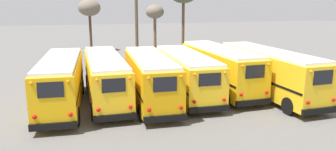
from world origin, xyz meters
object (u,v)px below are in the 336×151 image
bare_tree_2 (89,8)px  school_bus_1 (105,76)px  utility_pole (137,19)px  bare_tree_1 (155,13)px  school_bus_4 (219,68)px  school_bus_5 (268,71)px  school_bus_3 (186,73)px  school_bus_0 (61,81)px  school_bus_2 (150,77)px

bare_tree_2 → school_bus_1: bearing=-90.0°
utility_pole → bare_tree_1: bearing=63.4°
school_bus_1 → utility_pole: size_ratio=1.12×
school_bus_4 → bare_tree_1: bare_tree_1 is taller
bare_tree_1 → bare_tree_2: bare_tree_2 is taller
school_bus_4 → school_bus_5: size_ratio=0.94×
school_bus_1 → school_bus_4: (8.51, 0.17, 0.11)m
school_bus_1 → school_bus_3: bearing=-3.4°
school_bus_4 → school_bus_5: bearing=-36.7°
school_bus_1 → school_bus_0: bearing=-162.0°
school_bus_5 → utility_pole: (-6.83, 15.09, 2.98)m
school_bus_4 → school_bus_5: school_bus_5 is taller
school_bus_3 → school_bus_4: size_ratio=0.98×
school_bus_3 → utility_pole: 13.89m
school_bus_2 → utility_pole: 14.87m
utility_pole → bare_tree_1: 8.37m
school_bus_0 → utility_pole: 16.16m
utility_pole → school_bus_5: bearing=-65.6°
bare_tree_1 → bare_tree_2: (-8.28, 3.04, 0.59)m
school_bus_5 → school_bus_2: bearing=175.8°
school_bus_0 → bare_tree_1: 24.47m
school_bus_3 → bare_tree_1: bare_tree_1 is taller
school_bus_3 → school_bus_5: 5.90m
school_bus_3 → utility_pole: (-1.16, 13.48, 3.12)m
school_bus_3 → school_bus_1: bearing=176.6°
school_bus_2 → school_bus_3: school_bus_2 is taller
school_bus_4 → utility_pole: bearing=107.1°
school_bus_4 → bare_tree_1: 20.73m
school_bus_3 → school_bus_4: school_bus_4 is taller
school_bus_3 → bare_tree_1: (2.58, 20.95, 3.51)m
school_bus_1 → bare_tree_2: (-0.02, 23.65, 4.09)m
school_bus_2 → bare_tree_2: 25.45m
school_bus_5 → bare_tree_2: size_ratio=1.52×
school_bus_1 → school_bus_3: 5.68m
school_bus_4 → bare_tree_1: bearing=90.7°
school_bus_1 → school_bus_3: school_bus_1 is taller
school_bus_3 → utility_pole: utility_pole is taller
school_bus_2 → bare_tree_1: bare_tree_1 is taller
school_bus_1 → school_bus_5: 11.51m
school_bus_2 → school_bus_5: school_bus_5 is taller
school_bus_1 → bare_tree_1: bare_tree_1 is taller
school_bus_1 → school_bus_3: size_ratio=1.07×
school_bus_0 → school_bus_3: (8.51, 0.59, -0.08)m
school_bus_1 → school_bus_4: 8.51m
utility_pole → bare_tree_1: utility_pole is taller
school_bus_2 → school_bus_4: (5.67, 1.48, 0.07)m
school_bus_0 → school_bus_2: (5.67, -0.39, -0.02)m
utility_pole → bare_tree_2: (-4.53, 10.51, 0.98)m
school_bus_4 → utility_pole: 13.91m
school_bus_1 → utility_pole: 14.24m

